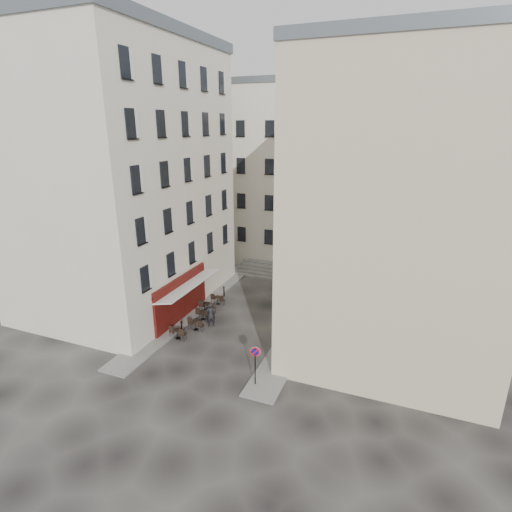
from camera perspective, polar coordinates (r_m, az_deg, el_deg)
The scene contains 18 objects.
ground at distance 29.24m, azimuth -3.96°, elevation -11.17°, with size 90.00×90.00×0.00m, color black.
sidewalk_left at distance 34.26m, azimuth -7.94°, elevation -6.58°, with size 2.00×22.00×0.12m, color slate.
sidewalk_right at distance 30.32m, azimuth 6.35°, elevation -9.98°, with size 2.00×18.00×0.12m, color slate.
building_left at distance 34.02m, azimuth -18.56°, elevation 10.51°, with size 12.20×16.20×20.60m.
building_right at distance 26.89m, azimuth 19.84°, elevation 6.38°, with size 12.20×14.20×18.60m.
building_back at distance 43.93m, azimuth 5.42°, elevation 11.59°, with size 18.20×10.20×18.60m.
cafe_storefront at distance 31.09m, azimuth -10.48°, elevation -5.71°, with size 1.74×7.30×3.50m.
stone_steps at distance 39.72m, azimuth 3.81°, elevation -2.34°, with size 9.00×3.15×0.80m.
bollard_near at distance 29.64m, azimuth -10.60°, elevation -9.88°, with size 0.12×0.12×0.98m.
bollard_mid at distance 32.32m, azimuth -7.32°, elevation -7.23°, with size 0.12×0.12×0.98m.
bollard_far at distance 35.13m, azimuth -4.59°, elevation -4.97°, with size 0.12×0.12×0.98m.
no_parking_sign at distance 23.22m, azimuth -0.13°, elevation -14.48°, with size 0.56×0.20×2.53m.
bistro_table_a at distance 29.01m, azimuth -11.09°, elevation -10.72°, with size 1.28×0.60×0.90m.
bistro_table_b at distance 29.90m, azimuth -8.57°, elevation -9.65°, with size 1.26×0.59×0.89m.
bistro_table_c at distance 31.31m, azimuth -7.53°, elevation -8.27°, with size 1.24×0.58×0.87m.
bistro_table_d at distance 32.35m, azimuth -6.98°, elevation -7.24°, with size 1.39×0.65×0.98m.
bistro_table_e at distance 33.72m, azimuth -5.45°, elevation -6.19°, with size 1.23×0.58×0.86m.
pedestrian at distance 30.09m, azimuth -6.50°, elevation -8.32°, with size 0.69×0.45×1.89m, color black.
Camera 1 is at (11.17, -22.91, 14.34)m, focal length 28.00 mm.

